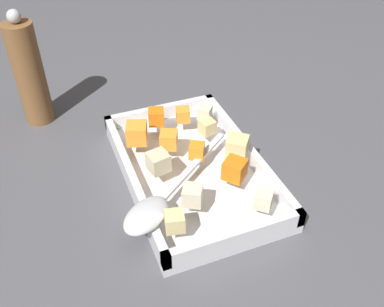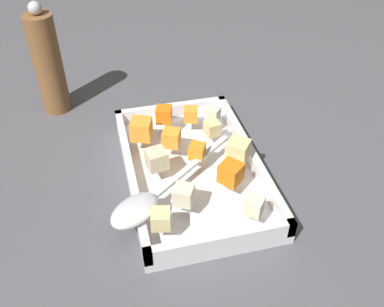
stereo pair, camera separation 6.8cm
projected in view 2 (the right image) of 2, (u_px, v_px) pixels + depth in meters
name	position (u px, v px, depth m)	size (l,w,h in m)	color
ground_plane	(187.00, 186.00, 0.70)	(4.00, 4.00, 0.00)	#4C4C51
baking_dish	(192.00, 172.00, 0.71)	(0.34, 0.21, 0.04)	silver
carrot_chunk_corner_sw	(197.00, 151.00, 0.68)	(0.02, 0.02, 0.02)	orange
carrot_chunk_under_handle	(171.00, 138.00, 0.71)	(0.03, 0.03, 0.03)	orange
carrot_chunk_heap_top	(164.00, 114.00, 0.76)	(0.03, 0.03, 0.03)	orange
carrot_chunk_corner_se	(141.00, 129.00, 0.72)	(0.03, 0.03, 0.03)	orange
carrot_chunk_corner_nw	(231.00, 173.00, 0.64)	(0.03, 0.03, 0.03)	orange
carrot_chunk_corner_ne	(191.00, 114.00, 0.76)	(0.02, 0.02, 0.02)	orange
potato_chunk_mid_right	(212.00, 128.00, 0.73)	(0.02, 0.02, 0.02)	#E0CC89
potato_chunk_front_center	(157.00, 159.00, 0.66)	(0.03, 0.03, 0.03)	beige
potato_chunk_rim_edge	(161.00, 219.00, 0.57)	(0.03, 0.03, 0.03)	#E0CC89
potato_chunk_near_right	(237.00, 149.00, 0.68)	(0.03, 0.03, 0.03)	#E0CC89
potato_chunk_far_right	(254.00, 206.00, 0.59)	(0.02, 0.02, 0.02)	beige
parsnip_chunk_back_center	(184.00, 195.00, 0.61)	(0.03, 0.03, 0.03)	beige
parsnip_chunk_near_spoon	(213.00, 114.00, 0.77)	(0.02, 0.02, 0.02)	beige
serving_spoon	(142.00, 205.00, 0.60)	(0.18, 0.22, 0.02)	silver
pepper_mill	(48.00, 64.00, 0.81)	(0.05, 0.05, 0.22)	brown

